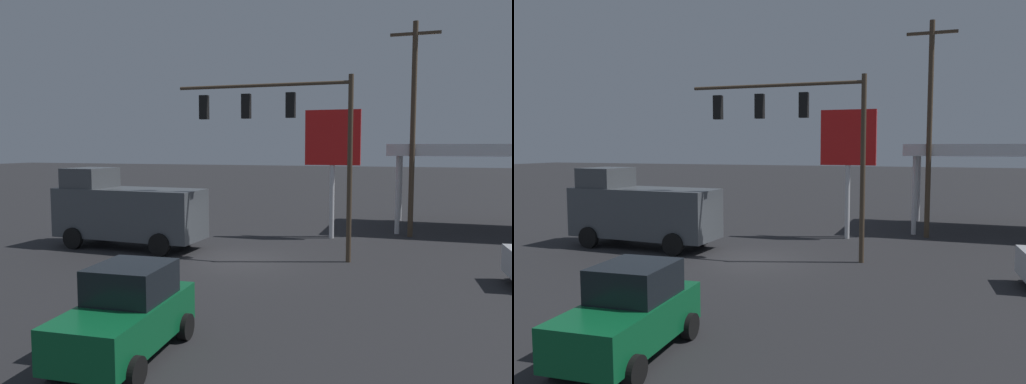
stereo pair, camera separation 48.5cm
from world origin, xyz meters
The scene contains 7 objects.
ground_plane centered at (0.00, 0.00, 0.00)m, with size 200.00×200.00×0.00m, color #262628.
traffic_signal_assembly centered at (-1.52, -0.98, 5.45)m, with size 7.31×0.43×7.33m.
utility_pole centered at (-6.45, -7.52, 5.63)m, with size 2.40×0.26×10.68m.
gas_station_canopy centered at (-10.68, -10.72, 4.34)m, with size 10.98×6.25×4.69m.
price_sign centered at (-2.71, -5.95, 4.70)m, with size 2.71×0.27×6.36m.
delivery_truck centered at (5.81, -0.90, 1.69)m, with size 6.90×2.80×3.58m.
hatchback_crossing centered at (-0.68, 9.46, 0.95)m, with size 2.12×3.89×1.97m.
Camera 2 is at (-6.99, 18.51, 4.54)m, focal length 35.00 mm.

